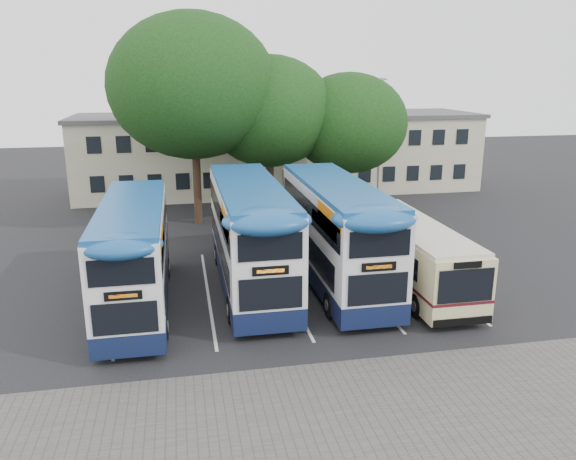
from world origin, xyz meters
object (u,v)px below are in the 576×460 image
(bus_dd_mid, at_px, (250,231))
(bus_single, at_px, (411,250))
(tree_right, at_px, (349,123))
(bus_dd_right, at_px, (335,228))
(tree_left, at_px, (193,86))
(tree_mid, at_px, (269,111))
(bus_dd_left, at_px, (134,250))
(lamp_post, at_px, (380,135))

(bus_dd_mid, bearing_deg, bus_single, -10.17)
(bus_dd_mid, bearing_deg, tree_right, 55.81)
(bus_dd_mid, relative_size, bus_single, 1.15)
(bus_dd_right, height_order, bus_single, bus_dd_right)
(tree_left, height_order, bus_single, tree_left)
(tree_mid, relative_size, bus_dd_mid, 0.93)
(bus_dd_mid, xyz_separation_m, bus_single, (7.15, -1.28, -0.94))
(tree_right, relative_size, bus_dd_left, 0.91)
(bus_dd_left, xyz_separation_m, bus_single, (12.07, -0.03, -0.72))
(bus_dd_left, bearing_deg, tree_right, 45.45)
(tree_right, height_order, bus_dd_left, tree_right)
(tree_left, xyz_separation_m, bus_dd_left, (-3.05, -12.91, -6.20))
(bus_dd_mid, xyz_separation_m, bus_dd_right, (3.87, -0.32, -0.02))
(lamp_post, xyz_separation_m, bus_single, (-4.11, -15.69, -3.41))
(tree_right, bearing_deg, bus_dd_mid, -124.19)
(tree_right, xyz_separation_m, bus_dd_right, (-4.31, -12.36, -3.58))
(tree_left, distance_m, tree_right, 10.34)
(tree_mid, xyz_separation_m, bus_single, (4.25, -13.45, -5.33))
(bus_dd_mid, bearing_deg, tree_mid, 76.56)
(tree_mid, relative_size, bus_single, 1.06)
(bus_dd_left, bearing_deg, tree_mid, 59.77)
(lamp_post, bearing_deg, tree_mid, -165.01)
(bus_dd_mid, bearing_deg, bus_dd_right, -4.69)
(bus_dd_right, xyz_separation_m, bus_single, (3.28, -0.97, -0.92))
(tree_left, xyz_separation_m, bus_dd_right, (5.74, -11.97, -6.01))
(lamp_post, relative_size, bus_dd_left, 0.87)
(lamp_post, distance_m, bus_dd_right, 16.66)
(bus_dd_left, xyz_separation_m, bus_dd_right, (8.79, 0.94, 0.20))
(bus_dd_right, distance_m, bus_single, 3.54)
(bus_dd_left, height_order, bus_dd_mid, bus_dd_mid)
(lamp_post, xyz_separation_m, tree_right, (-3.09, -2.36, 1.10))
(lamp_post, distance_m, bus_single, 16.57)
(tree_mid, height_order, bus_dd_mid, tree_mid)
(tree_right, bearing_deg, bus_single, -94.41)
(tree_left, xyz_separation_m, tree_right, (10.05, 0.40, -2.42))
(tree_mid, bearing_deg, bus_single, -72.48)
(lamp_post, distance_m, bus_dd_left, 22.68)
(tree_left, bearing_deg, tree_mid, 6.20)
(tree_left, distance_m, bus_dd_mid, 13.23)
(tree_mid, distance_m, bus_single, 15.08)
(tree_right, distance_m, bus_dd_right, 13.58)
(lamp_post, height_order, tree_right, tree_right)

